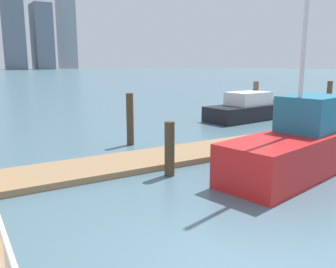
% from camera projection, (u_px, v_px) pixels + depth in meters
% --- Properties ---
extents(ground_plane, '(300.00, 300.00, 0.00)m').
position_uv_depth(ground_plane, '(20.00, 114.00, 21.95)').
color(ground_plane, '#476675').
extents(floating_dock, '(15.74, 2.00, 0.18)m').
position_uv_depth(floating_dock, '(215.00, 149.00, 12.67)').
color(floating_dock, '#93704C').
rests_on(floating_dock, ground_plane).
extents(dock_piling_0, '(0.27, 0.27, 1.98)m').
position_uv_depth(dock_piling_0, '(130.00, 119.00, 13.52)').
color(dock_piling_0, '#473826').
rests_on(dock_piling_0, ground_plane).
extents(dock_piling_1, '(0.28, 0.28, 1.53)m').
position_uv_depth(dock_piling_1, '(170.00, 149.00, 9.84)').
color(dock_piling_1, '#473826').
rests_on(dock_piling_1, ground_plane).
extents(dock_piling_2, '(0.30, 0.30, 2.04)m').
position_uv_depth(dock_piling_2, '(255.00, 99.00, 20.87)').
color(dock_piling_2, brown).
rests_on(dock_piling_2, ground_plane).
extents(dock_piling_3, '(0.30, 0.30, 2.03)m').
position_uv_depth(dock_piling_3, '(329.00, 98.00, 21.27)').
color(dock_piling_3, brown).
rests_on(dock_piling_3, ground_plane).
extents(moored_boat_0, '(7.33, 2.70, 1.52)m').
position_uv_depth(moored_boat_0, '(257.00, 109.00, 20.20)').
color(moored_boat_0, black).
rests_on(moored_boat_0, ground_plane).
extents(moored_boat_2, '(5.65, 2.80, 8.64)m').
position_uv_depth(moored_boat_2, '(299.00, 144.00, 10.12)').
color(moored_boat_2, red).
rests_on(moored_boat_2, ground_plane).
extents(skyline_tower_4, '(8.02, 12.57, 28.84)m').
position_uv_depth(skyline_tower_4, '(42.00, 37.00, 161.63)').
color(skyline_tower_4, slate).
rests_on(skyline_tower_4, ground_plane).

